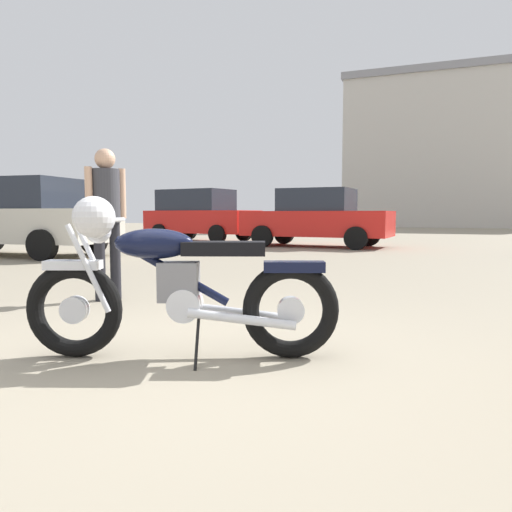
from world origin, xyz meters
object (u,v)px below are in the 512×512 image
(vintage_motorcycle, at_px, (173,285))
(red_hatchback_near, at_px, (200,215))
(pale_sedan_back, at_px, (9,214))
(dark_sedan_left, at_px, (317,218))
(bystander, at_px, (106,208))

(vintage_motorcycle, distance_m, red_hatchback_near, 13.77)
(pale_sedan_back, bearing_deg, dark_sedan_left, 38.03)
(bystander, distance_m, red_hatchback_near, 11.52)
(vintage_motorcycle, xyz_separation_m, bystander, (-1.74, 1.71, 0.53))
(bystander, xyz_separation_m, dark_sedan_left, (0.42, 9.39, -0.18))
(vintage_motorcycle, bearing_deg, dark_sedan_left, -101.17)
(pale_sedan_back, xyz_separation_m, dark_sedan_left, (6.07, 5.20, -0.10))
(red_hatchback_near, height_order, dark_sedan_left, red_hatchback_near)
(bystander, height_order, dark_sedan_left, dark_sedan_left)
(vintage_motorcycle, relative_size, red_hatchback_near, 0.49)
(vintage_motorcycle, xyz_separation_m, pale_sedan_back, (-7.38, 5.90, 0.45))
(pale_sedan_back, relative_size, dark_sedan_left, 1.10)
(red_hatchback_near, bearing_deg, vintage_motorcycle, -54.31)
(vintage_motorcycle, bearing_deg, pale_sedan_back, -56.55)
(bystander, distance_m, pale_sedan_back, 7.03)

